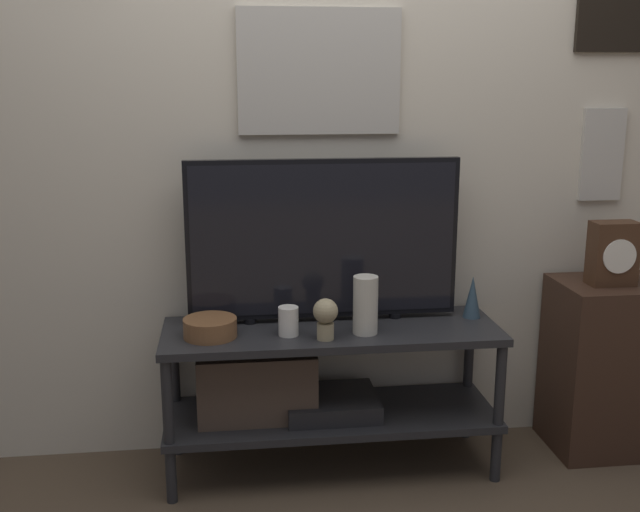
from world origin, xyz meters
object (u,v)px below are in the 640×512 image
(candle_jar, at_px, (288,321))
(decorative_bust, at_px, (325,316))
(vase_slim_bronze, at_px, (472,297))
(vase_wide_bowl, at_px, (210,328))
(vase_tall_ceramic, at_px, (365,305))
(mantel_clock, at_px, (613,253))
(television, at_px, (323,239))

(candle_jar, bearing_deg, decorative_bust, -25.59)
(vase_slim_bronze, bearing_deg, candle_jar, -170.49)
(vase_wide_bowl, xyz_separation_m, vase_slim_bronze, (1.04, 0.11, 0.05))
(vase_tall_ceramic, height_order, candle_jar, vase_tall_ceramic)
(vase_slim_bronze, xyz_separation_m, mantel_clock, (0.55, -0.05, 0.17))
(mantel_clock, bearing_deg, television, 175.79)
(mantel_clock, bearing_deg, candle_jar, -176.88)
(vase_slim_bronze, distance_m, mantel_clock, 0.58)
(vase_tall_ceramic, bearing_deg, vase_wide_bowl, 177.01)
(vase_wide_bowl, relative_size, candle_jar, 1.82)
(vase_tall_ceramic, distance_m, mantel_clock, 1.02)
(vase_wide_bowl, relative_size, decorative_bust, 1.29)
(television, bearing_deg, decorative_bust, -95.36)
(vase_slim_bronze, distance_m, candle_jar, 0.76)
(vase_slim_bronze, distance_m, decorative_bust, 0.64)
(television, bearing_deg, vase_wide_bowl, -162.55)
(vase_tall_ceramic, relative_size, candle_jar, 2.02)
(television, distance_m, vase_tall_ceramic, 0.31)
(vase_wide_bowl, relative_size, vase_slim_bronze, 1.17)
(vase_wide_bowl, height_order, decorative_bust, decorative_bust)
(television, relative_size, decorative_bust, 6.83)
(television, relative_size, candle_jar, 9.67)
(vase_slim_bronze, height_order, mantel_clock, mantel_clock)
(vase_wide_bowl, height_order, candle_jar, candle_jar)
(vase_slim_bronze, height_order, candle_jar, vase_slim_bronze)
(television, height_order, mantel_clock, television)
(vase_wide_bowl, xyz_separation_m, mantel_clock, (1.59, 0.05, 0.22))
(candle_jar, xyz_separation_m, mantel_clock, (1.30, 0.07, 0.20))
(television, height_order, decorative_bust, television)
(candle_jar, bearing_deg, television, 45.67)
(television, distance_m, candle_jar, 0.35)
(vase_tall_ceramic, bearing_deg, decorative_bust, -162.77)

